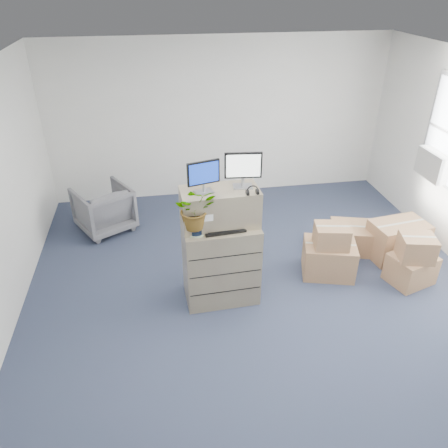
{
  "coord_description": "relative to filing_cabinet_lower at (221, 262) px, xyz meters",
  "views": [
    {
      "loc": [
        -1.19,
        -4.0,
        3.68
      ],
      "look_at": [
        -0.45,
        0.4,
        1.08
      ],
      "focal_mm": 35.0,
      "sensor_mm": 36.0,
      "label": 1
    }
  ],
  "objects": [
    {
      "name": "monitor_left",
      "position": [
        -0.19,
        0.01,
        1.19
      ],
      "size": [
        0.38,
        0.19,
        0.38
      ],
      "rotation": [
        0.0,
        0.0,
        0.27
      ],
      "color": "#99999E",
      "rests_on": "filing_cabinet_upper"
    },
    {
      "name": "water_bottle",
      "position": [
        0.03,
        0.07,
        0.67
      ],
      "size": [
        0.08,
        0.08,
        0.28
      ],
      "primitive_type": "cylinder",
      "color": "#9A9EA2",
      "rests_on": "filing_cabinet_lower"
    },
    {
      "name": "ground",
      "position": [
        0.49,
        -0.4,
        -0.53
      ],
      "size": [
        7.0,
        7.0,
        0.0
      ],
      "primitive_type": "plane",
      "color": "#22283D",
      "rests_on": "ground"
    },
    {
      "name": "filing_cabinet_upper",
      "position": [
        -0.0,
        0.05,
        0.75
      ],
      "size": [
        0.92,
        0.49,
        0.45
      ],
      "primitive_type": "cube",
      "rotation": [
        0.0,
        0.0,
        0.04
      ],
      "color": "#88755D",
      "rests_on": "filing_cabinet_lower"
    },
    {
      "name": "monitor_right",
      "position": [
        0.27,
        0.08,
        1.22
      ],
      "size": [
        0.43,
        0.18,
        0.42
      ],
      "rotation": [
        0.0,
        0.0,
        -0.1
      ],
      "color": "#99999E",
      "rests_on": "filing_cabinet_upper"
    },
    {
      "name": "external_drive",
      "position": [
        0.29,
        0.14,
        0.56
      ],
      "size": [
        0.25,
        0.21,
        0.06
      ],
      "primitive_type": "cube",
      "rotation": [
        0.0,
        0.0,
        0.29
      ],
      "color": "black",
      "rests_on": "filing_cabinet_lower"
    },
    {
      "name": "mouse",
      "position": [
        0.31,
        -0.07,
        0.55
      ],
      "size": [
        0.1,
        0.06,
        0.03
      ],
      "primitive_type": "ellipsoid",
      "rotation": [
        0.0,
        0.0,
        -0.0
      ],
      "color": "silver",
      "rests_on": "filing_cabinet_lower"
    },
    {
      "name": "filing_cabinet_lower",
      "position": [
        0.0,
        0.0,
        0.0
      ],
      "size": [
        0.93,
        0.59,
        1.06
      ],
      "primitive_type": "cube",
      "rotation": [
        0.0,
        0.0,
        0.04
      ],
      "color": "#88755D",
      "rests_on": "ground"
    },
    {
      "name": "ac_unit",
      "position": [
        3.36,
        1.0,
        0.67
      ],
      "size": [
        0.24,
        0.6,
        0.4
      ],
      "primitive_type": "cube",
      "color": "silver",
      "rests_on": "wall_right"
    },
    {
      "name": "office_chair",
      "position": [
        -1.58,
        2.0,
        -0.12
      ],
      "size": [
        1.05,
        1.03,
        0.81
      ],
      "primitive_type": "imported",
      "rotation": [
        0.0,
        0.0,
        3.65
      ],
      "color": "#55555A",
      "rests_on": "ground"
    },
    {
      "name": "potted_plant",
      "position": [
        -0.31,
        -0.13,
        0.8
      ],
      "size": [
        0.49,
        0.54,
        0.48
      ],
      "rotation": [
        0.0,
        0.0,
        0.04
      ],
      "color": "#A1B794",
      "rests_on": "filing_cabinet_lower"
    },
    {
      "name": "tissue_box",
      "position": [
        0.34,
        0.08,
        0.64
      ],
      "size": [
        0.28,
        0.18,
        0.1
      ],
      "primitive_type": "cube",
      "rotation": [
        0.0,
        0.0,
        0.2
      ],
      "color": "#407CDB",
      "rests_on": "external_drive"
    },
    {
      "name": "headphones",
      "position": [
        0.34,
        -0.12,
        1.02
      ],
      "size": [
        0.14,
        0.02,
        0.14
      ],
      "primitive_type": "torus",
      "rotation": [
        1.57,
        0.0,
        0.04
      ],
      "color": "black",
      "rests_on": "filing_cabinet_upper"
    },
    {
      "name": "wall_back",
      "position": [
        0.49,
        3.11,
        0.87
      ],
      "size": [
        6.0,
        0.02,
        2.8
      ],
      "primitive_type": "cube",
      "color": "silver",
      "rests_on": "ground"
    },
    {
      "name": "keyboard",
      "position": [
        0.02,
        -0.11,
        0.54
      ],
      "size": [
        0.5,
        0.25,
        0.03
      ],
      "primitive_type": "cube",
      "rotation": [
        0.0,
        0.0,
        0.1
      ],
      "color": "black",
      "rests_on": "filing_cabinet_lower"
    },
    {
      "name": "cardboard_boxes",
      "position": [
        2.21,
        0.33,
        -0.24
      ],
      "size": [
        1.96,
        1.54,
        0.78
      ],
      "color": "#9B714A",
      "rests_on": "ground"
    },
    {
      "name": "phone_dock",
      "position": [
        -0.05,
        0.01,
        0.57
      ],
      "size": [
        0.06,
        0.05,
        0.14
      ],
      "rotation": [
        0.0,
        0.0,
        0.04
      ],
      "color": "silver",
      "rests_on": "filing_cabinet_lower"
    }
  ]
}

